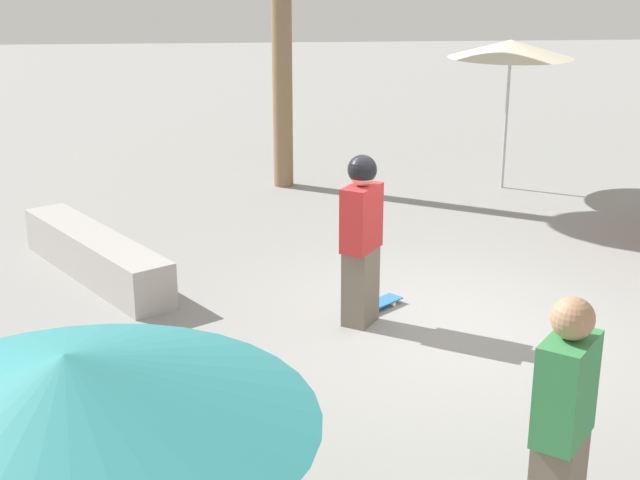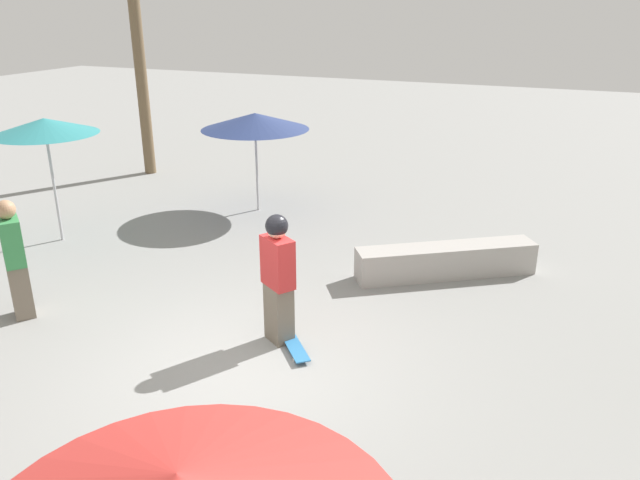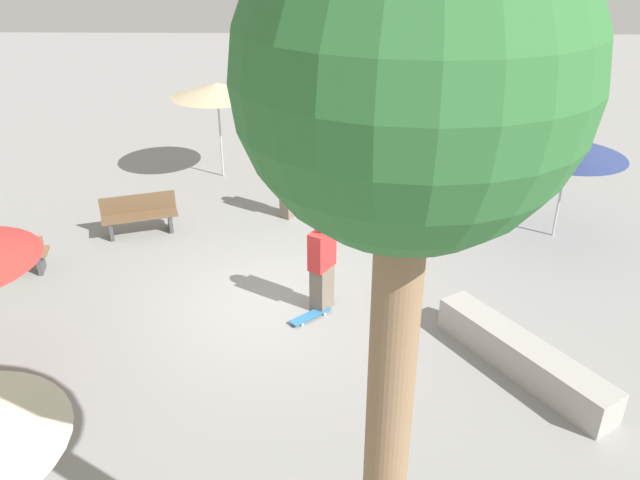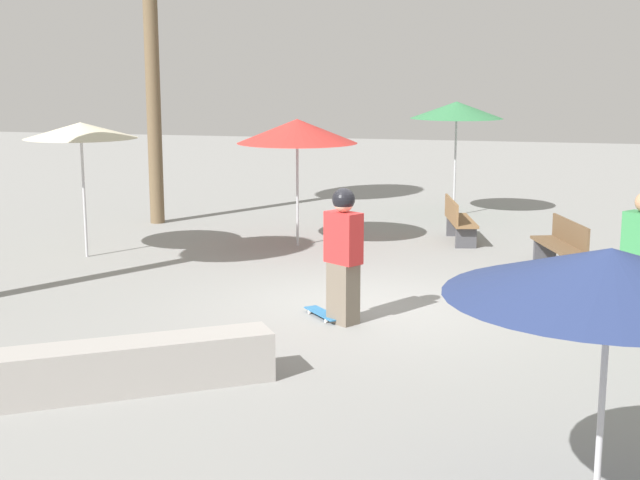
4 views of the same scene
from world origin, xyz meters
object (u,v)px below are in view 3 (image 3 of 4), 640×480
at_px(shade_umbrella_navy, 569,148).
at_px(bystander_watching, 289,180).
at_px(concrete_ledge, 522,356).
at_px(shade_umbrella_teal, 402,101).
at_px(bench_far, 140,215).
at_px(skater_main, 322,259).
at_px(bench_near, 3,257).
at_px(shade_umbrella_tan, 217,90).
at_px(skateboard, 311,315).
at_px(palm_tree_far_back, 409,109).

xyz_separation_m(shade_umbrella_navy, bystander_watching, (-5.81, 0.86, -1.09)).
relative_size(concrete_ledge, shade_umbrella_teal, 1.20).
bearing_deg(shade_umbrella_navy, shade_umbrella_teal, 139.59).
xyz_separation_m(bench_far, shade_umbrella_teal, (5.85, 2.76, 1.82)).
relative_size(bench_far, shade_umbrella_navy, 0.71).
bearing_deg(concrete_ledge, skater_main, 151.34).
height_order(shade_umbrella_navy, shade_umbrella_teal, shade_umbrella_teal).
bearing_deg(bench_near, bench_far, 29.24).
bearing_deg(shade_umbrella_tan, skater_main, -66.50).
distance_m(bench_near, bystander_watching, 6.02).
height_order(bench_far, bystander_watching, bystander_watching).
bearing_deg(bench_near, shade_umbrella_navy, -3.39).
bearing_deg(shade_umbrella_tan, shade_umbrella_teal, -8.62).
xyz_separation_m(skateboard, concrete_ledge, (3.24, -1.34, 0.21)).
relative_size(skater_main, skateboard, 2.51).
height_order(skater_main, bystander_watching, skater_main).
height_order(concrete_ledge, bench_far, bench_far).
height_order(skateboard, shade_umbrella_navy, shade_umbrella_navy).
bearing_deg(bench_near, skateboard, -26.14).
relative_size(bench_far, bystander_watching, 0.92).
bearing_deg(concrete_ledge, skateboard, 157.48).
relative_size(concrete_ledge, shade_umbrella_tan, 1.15).
relative_size(bench_near, palm_tree_far_back, 0.26).
bearing_deg(skateboard, concrete_ledge, 116.13).
bearing_deg(skateboard, shade_umbrella_tan, -110.27).
xyz_separation_m(skateboard, palm_tree_far_back, (0.77, -5.57, 5.14)).
relative_size(shade_umbrella_teal, shade_umbrella_tan, 0.96).
xyz_separation_m(bench_far, palm_tree_far_back, (4.60, -8.81, 4.78)).
relative_size(skater_main, shade_umbrella_teal, 0.77).
relative_size(bench_near, bench_far, 1.00).
distance_m(skater_main, concrete_ledge, 3.54).
relative_size(skateboard, shade_umbrella_navy, 0.31).
xyz_separation_m(skateboard, shade_umbrella_teal, (2.02, 6.00, 2.18)).
relative_size(skater_main, concrete_ledge, 0.64).
bearing_deg(shade_umbrella_tan, bystander_watching, -52.29).
xyz_separation_m(bench_far, shade_umbrella_tan, (1.25, 3.46, 1.89)).
bearing_deg(palm_tree_far_back, shade_umbrella_tan, 105.29).
bearing_deg(shade_umbrella_teal, shade_umbrella_tan, 171.38).
height_order(bench_far, shade_umbrella_tan, shade_umbrella_tan).
bearing_deg(shade_umbrella_teal, concrete_ledge, -80.62).
bearing_deg(shade_umbrella_navy, skateboard, -147.43).
relative_size(bench_far, palm_tree_far_back, 0.26).
relative_size(skateboard, bystander_watching, 0.41).
distance_m(skateboard, bystander_watching, 4.30).
relative_size(bench_near, bystander_watching, 0.92).
bearing_deg(bench_near, shade_umbrella_tan, 44.71).
bearing_deg(concrete_ledge, bystander_watching, 125.03).
distance_m(bench_near, shade_umbrella_teal, 9.38).
bearing_deg(concrete_ledge, shade_umbrella_teal, 99.38).
xyz_separation_m(skater_main, palm_tree_far_back, (0.58, -5.89, 4.21)).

